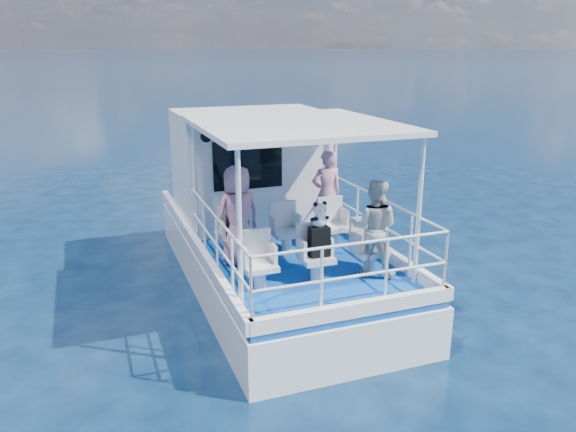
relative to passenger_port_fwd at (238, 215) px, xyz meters
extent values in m
plane|color=#061832|center=(0.91, -0.01, -1.71)|extent=(2000.00, 2000.00, 0.00)
cube|color=white|center=(0.91, 0.99, -1.71)|extent=(3.00, 7.00, 1.60)
cube|color=#0B42A1|center=(0.91, 0.99, -0.86)|extent=(2.90, 6.90, 0.10)
cube|color=white|center=(0.91, 2.29, 0.29)|extent=(2.85, 2.00, 2.20)
cube|color=white|center=(0.91, -0.21, 1.43)|extent=(3.00, 3.20, 0.08)
cylinder|color=white|center=(-0.44, -1.71, 0.29)|extent=(0.07, 0.07, 2.20)
cylinder|color=white|center=(2.26, -1.71, 0.29)|extent=(0.07, 0.07, 2.20)
cylinder|color=white|center=(-0.44, 1.19, 0.29)|extent=(0.07, 0.07, 2.20)
cylinder|color=white|center=(2.26, 1.19, 0.29)|extent=(0.07, 0.07, 2.20)
cube|color=silver|center=(0.01, 0.19, -0.62)|extent=(0.48, 0.46, 0.38)
cube|color=silver|center=(0.91, 0.19, -0.62)|extent=(0.48, 0.46, 0.38)
cube|color=silver|center=(1.81, 0.19, -0.62)|extent=(0.48, 0.46, 0.38)
cube|color=silver|center=(0.01, -1.11, -0.62)|extent=(0.48, 0.46, 0.38)
cube|color=silver|center=(0.91, -1.11, -0.62)|extent=(0.48, 0.46, 0.38)
cube|color=silver|center=(1.81, -1.11, -0.62)|extent=(0.48, 0.46, 0.38)
imported|color=#C07C8E|center=(0.00, 0.00, 0.00)|extent=(0.69, 0.56, 1.62)
imported|color=#CD8592|center=(1.90, 0.76, 0.00)|extent=(0.59, 0.39, 1.62)
imported|color=silver|center=(1.82, -1.21, -0.05)|extent=(0.93, 0.90, 1.51)
cube|color=black|center=(0.03, 0.16, -0.21)|extent=(0.34, 0.19, 0.44)
cube|color=black|center=(0.95, -1.12, -0.20)|extent=(0.30, 0.17, 0.46)
cube|color=black|center=(0.02, 0.15, 0.05)|extent=(0.10, 0.06, 0.06)
camera|label=1|loc=(-2.24, -8.38, 2.60)|focal=35.00mm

